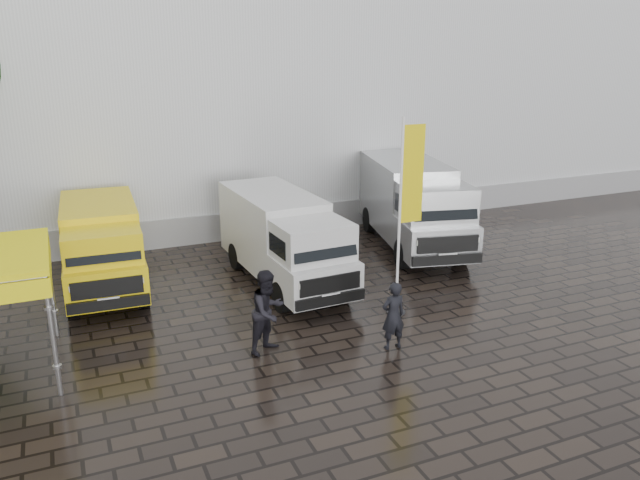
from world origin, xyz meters
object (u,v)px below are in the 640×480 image
object	(u,v)px
van_white	(284,241)
person_front	(393,316)
van_silver	(412,206)
wheelie_bin	(418,210)
flagpole	(406,207)
van_yellow	(102,249)
person_tent	(268,311)

from	to	relation	value
van_white	person_front	size ratio (longest dim) A/B	3.64
van_silver	wheelie_bin	world-z (taller)	van_silver
van_white	flagpole	xyz separation A→B (m)	(2.14, -3.19, 1.58)
flagpole	wheelie_bin	size ratio (longest dim) A/B	5.41
van_yellow	van_silver	xyz separation A→B (m)	(10.19, 0.00, 0.23)
van_yellow	van_white	size ratio (longest dim) A/B	0.88
person_front	person_tent	bearing A→B (deg)	-21.79
van_yellow	person_tent	world-z (taller)	van_yellow
van_yellow	van_silver	distance (m)	10.19
van_yellow	person_tent	distance (m)	6.28
van_silver	person_tent	size ratio (longest dim) A/B	3.40
wheelie_bin	person_front	bearing A→B (deg)	-116.56
van_white	person_tent	xyz separation A→B (m)	(-1.81, -3.90, -0.31)
van_yellow	person_tent	xyz separation A→B (m)	(3.11, -5.45, -0.23)
van_white	van_yellow	bearing A→B (deg)	159.64
van_silver	person_tent	distance (m)	8.95
van_white	person_tent	world-z (taller)	van_white
wheelie_bin	person_tent	distance (m)	12.08
van_white	wheelie_bin	bearing A→B (deg)	27.41
van_silver	person_tent	world-z (taller)	van_silver
wheelie_bin	flagpole	bearing A→B (deg)	-116.12
flagpole	person_tent	bearing A→B (deg)	-169.88
van_yellow	flagpole	world-z (taller)	flagpole
van_yellow	wheelie_bin	distance (m)	12.38
person_tent	wheelie_bin	bearing A→B (deg)	12.71
flagpole	van_silver	bearing A→B (deg)	56.60
van_silver	person_front	world-z (taller)	van_silver
van_silver	van_white	bearing A→B (deg)	-150.64
person_front	van_white	bearing A→B (deg)	-81.02
flagpole	wheelie_bin	world-z (taller)	flagpole
wheelie_bin	person_front	world-z (taller)	person_front
flagpole	person_front	world-z (taller)	flagpole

